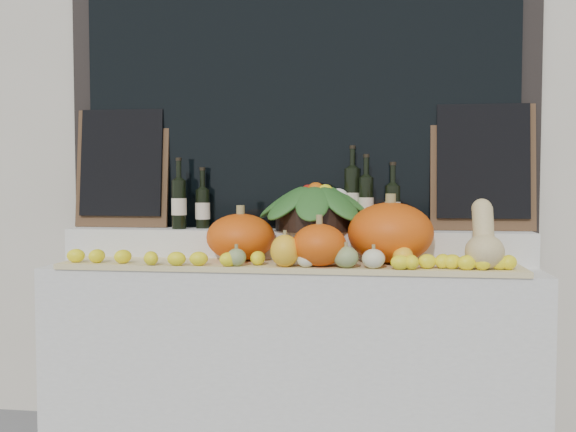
{
  "coord_description": "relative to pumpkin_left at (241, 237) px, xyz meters",
  "views": [
    {
      "loc": [
        0.4,
        -1.49,
        1.28
      ],
      "look_at": [
        0.0,
        1.45,
        1.12
      ],
      "focal_mm": 40.0,
      "sensor_mm": 36.0,
      "label": 1
    }
  ],
  "objects": [
    {
      "name": "storefront_facade",
      "position": [
        0.23,
        0.76,
        1.23
      ],
      "size": [
        7.0,
        0.94,
        4.5
      ],
      "color": "beige",
      "rests_on": "ground"
    },
    {
      "name": "produce_bowl",
      "position": [
        0.34,
        0.17,
        0.14
      ],
      "size": [
        0.61,
        0.61,
        0.25
      ],
      "color": "black",
      "rests_on": "rear_tier"
    },
    {
      "name": "wine_bottle_near_right",
      "position": [
        0.59,
        0.18,
        0.16
      ],
      "size": [
        0.08,
        0.08,
        0.37
      ],
      "color": "black",
      "rests_on": "rear_tier"
    },
    {
      "name": "display_sill",
      "position": [
        0.23,
        0.04,
        -0.58
      ],
      "size": [
        2.3,
        0.55,
        0.88
      ],
      "primitive_type": "cube",
      "color": "silver",
      "rests_on": "ground"
    },
    {
      "name": "butternut_squash",
      "position": [
        1.1,
        -0.14,
        0.01
      ],
      "size": [
        0.17,
        0.22,
        0.3
      ],
      "color": "tan",
      "rests_on": "straw_bedding"
    },
    {
      "name": "straw_bedding",
      "position": [
        0.23,
        -0.09,
        -0.12
      ],
      "size": [
        2.1,
        0.32,
        0.02
      ],
      "primitive_type": "cube",
      "color": "tan",
      "rests_on": "display_sill"
    },
    {
      "name": "chalkboard_right",
      "position": [
        1.15,
        0.25,
        0.35
      ],
      "size": [
        0.5,
        0.1,
        0.62
      ],
      "rotation": [
        -0.11,
        0.0,
        0.0
      ],
      "color": "#4C331E",
      "rests_on": "rear_tier"
    },
    {
      "name": "chalkboard_left",
      "position": [
        -0.69,
        0.25,
        0.35
      ],
      "size": [
        0.5,
        0.1,
        0.62
      ],
      "rotation": [
        -0.11,
        0.0,
        0.0
      ],
      "color": "#4C331E",
      "rests_on": "rear_tier"
    },
    {
      "name": "rear_tier",
      "position": [
        0.23,
        0.19,
        -0.06
      ],
      "size": [
        2.3,
        0.25,
        0.16
      ],
      "primitive_type": "cube",
      "color": "silver",
      "rests_on": "display_sill"
    },
    {
      "name": "wine_bottle_far_right",
      "position": [
        0.72,
        0.15,
        0.14
      ],
      "size": [
        0.08,
        0.08,
        0.33
      ],
      "color": "black",
      "rests_on": "rear_tier"
    },
    {
      "name": "wine_bottle_far_left",
      "position": [
        -0.35,
        0.16,
        0.15
      ],
      "size": [
        0.08,
        0.08,
        0.36
      ],
      "color": "black",
      "rests_on": "rear_tier"
    },
    {
      "name": "wine_bottle_tall",
      "position": [
        0.52,
        0.22,
        0.18
      ],
      "size": [
        0.08,
        0.08,
        0.42
      ],
      "color": "black",
      "rests_on": "rear_tier"
    },
    {
      "name": "wine_bottle_near_left",
      "position": [
        -0.24,
        0.22,
        0.13
      ],
      "size": [
        0.08,
        0.08,
        0.31
      ],
      "color": "black",
      "rests_on": "rear_tier"
    },
    {
      "name": "pumpkin_right",
      "position": [
        0.7,
        -0.0,
        0.03
      ],
      "size": [
        0.51,
        0.51,
        0.28
      ],
      "primitive_type": "ellipsoid",
      "rotation": [
        0.0,
        0.0,
        -0.38
      ],
      "color": "#DF530B",
      "rests_on": "straw_bedding"
    },
    {
      "name": "pumpkin_left",
      "position": [
        0.0,
        0.0,
        0.0
      ],
      "size": [
        0.42,
        0.42,
        0.22
      ],
      "primitive_type": "ellipsoid",
      "rotation": [
        0.0,
        0.0,
        0.37
      ],
      "color": "#DF530B",
      "rests_on": "straw_bedding"
    },
    {
      "name": "pumpkin_center",
      "position": [
        0.39,
        -0.16,
        -0.02
      ],
      "size": [
        0.3,
        0.3,
        0.19
      ],
      "primitive_type": "ellipsoid",
      "rotation": [
        0.0,
        0.0,
        0.3
      ],
      "color": "#DF530B",
      "rests_on": "straw_bedding"
    },
    {
      "name": "decorative_gourds",
      "position": [
        0.39,
        -0.2,
        -0.06
      ],
      "size": [
        0.82,
        0.15,
        0.16
      ],
      "color": "#34611D",
      "rests_on": "straw_bedding"
    },
    {
      "name": "lemon_heap",
      "position": [
        0.23,
        -0.2,
        -0.08
      ],
      "size": [
        2.2,
        0.16,
        0.06
      ],
      "primitive_type": null,
      "color": "#FFF21A",
      "rests_on": "straw_bedding"
    }
  ]
}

